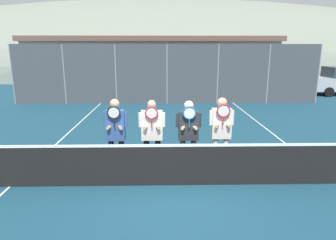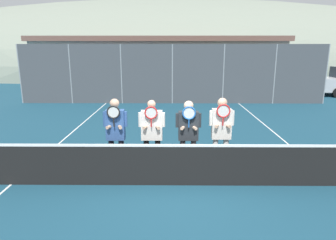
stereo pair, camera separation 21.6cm
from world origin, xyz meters
The scene contains 14 objects.
ground_plane centered at (0.00, 0.00, 0.00)m, with size 120.00×120.00×0.00m, color navy.
hill_distant centered at (0.00, 47.63, 0.00)m, with size 105.47×58.60×20.51m.
clubhouse_building centered at (-0.99, 17.60, 1.93)m, with size 18.63×5.50×3.81m.
fence_back centered at (0.00, 10.20, 1.60)m, with size 16.75×0.06×3.20m.
tennis_net centered at (0.00, 0.00, 0.50)m, with size 9.92×0.09×1.07m.
court_line_left_sideline centered at (-3.69, 3.00, 0.00)m, with size 0.05×16.00×0.01m, color white.
court_line_right_sideline centered at (3.69, 3.00, 0.00)m, with size 0.05×16.00×0.01m, color white.
player_leftmost centered at (-1.38, 0.55, 1.11)m, with size 0.57×0.34×1.87m.
player_center_left centered at (-0.53, 0.64, 1.08)m, with size 0.63×0.34×1.83m.
player_center_right centered at (0.33, 0.64, 1.09)m, with size 0.60×0.34×1.81m.
player_rightmost centered at (1.11, 0.65, 1.12)m, with size 0.59×0.34×1.88m.
car_far_left centered at (-3.76, 13.23, 0.90)m, with size 4.42×2.03×1.75m.
car_left_of_center centered at (1.49, 13.14, 0.88)m, with size 4.74×1.94×1.72m.
car_center centered at (6.64, 12.81, 0.86)m, with size 4.20×2.08×1.67m.
Camera 2 is at (-0.09, -6.19, 3.00)m, focal length 32.00 mm.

